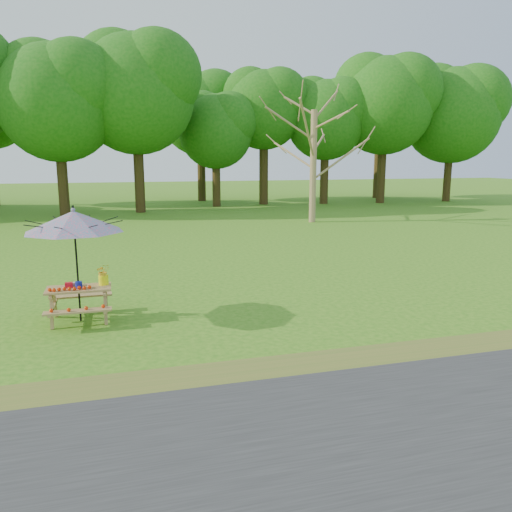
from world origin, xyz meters
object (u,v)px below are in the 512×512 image
object	(u,v)px
bare_tree	(315,61)
flower_bucket	(103,274)
picnic_table	(80,305)
patio_umbrella	(74,221)

from	to	relation	value
bare_tree	flower_bucket	xyz separation A→B (m)	(-9.68, -13.03, -6.71)
picnic_table	patio_umbrella	xyz separation A→B (m)	(0.00, 0.00, 1.62)
bare_tree	picnic_table	world-z (taller)	bare_tree
bare_tree	picnic_table	xyz separation A→B (m)	(-10.14, -13.14, -7.27)
flower_bucket	patio_umbrella	bearing A→B (deg)	-167.05
picnic_table	bare_tree	bearing A→B (deg)	52.33
bare_tree	patio_umbrella	distance (m)	17.53
picnic_table	patio_umbrella	size ratio (longest dim) A/B	0.58
patio_umbrella	picnic_table	bearing A→B (deg)	-95.19
bare_tree	patio_umbrella	bearing A→B (deg)	-127.68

